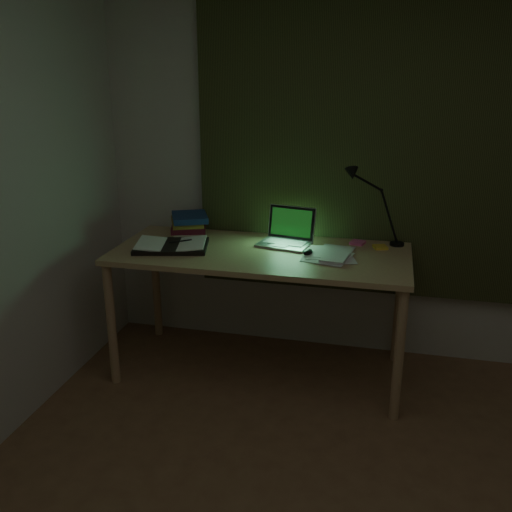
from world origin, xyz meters
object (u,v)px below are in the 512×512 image
(desk, at_px, (260,313))
(open_textbook, at_px, (171,245))
(desk_lamp, at_px, (400,208))
(book_stack, at_px, (188,224))
(laptop, at_px, (284,228))
(loose_papers, at_px, (327,256))

(desk, distance_m, open_textbook, 0.69)
(open_textbook, distance_m, desk_lamp, 1.42)
(book_stack, height_order, desk_lamp, desk_lamp)
(book_stack, bearing_deg, desk_lamp, 3.18)
(laptop, bearing_deg, desk_lamp, 24.77)
(open_textbook, relative_size, desk_lamp, 0.91)
(laptop, height_order, book_stack, laptop)
(open_textbook, relative_size, book_stack, 1.64)
(laptop, xyz_separation_m, loose_papers, (0.29, -0.18, -0.10))
(loose_papers, bearing_deg, book_stack, 164.05)
(loose_papers, bearing_deg, open_textbook, -178.12)
(open_textbook, bearing_deg, laptop, 4.37)
(open_textbook, xyz_separation_m, desk_lamp, (1.35, 0.38, 0.22))
(book_stack, xyz_separation_m, loose_papers, (0.95, -0.27, -0.06))
(laptop, bearing_deg, loose_papers, -20.74)
(open_textbook, bearing_deg, loose_papers, -11.45)
(desk, relative_size, desk_lamp, 3.72)
(laptop, relative_size, book_stack, 1.32)
(open_textbook, relative_size, loose_papers, 1.30)
(loose_papers, bearing_deg, desk, 175.14)
(open_textbook, height_order, loose_papers, open_textbook)
(loose_papers, relative_size, desk_lamp, 0.70)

